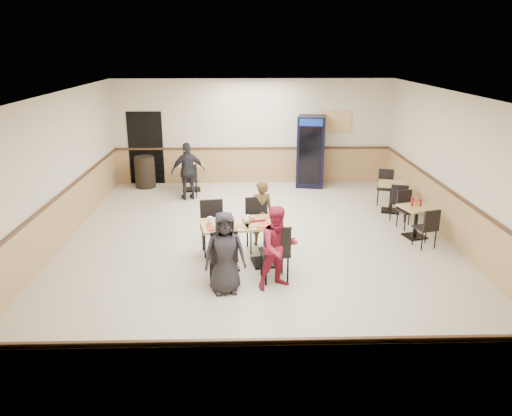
{
  "coord_description": "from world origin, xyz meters",
  "views": [
    {
      "loc": [
        -0.31,
        -9.34,
        3.89
      ],
      "look_at": [
        -0.06,
        -0.5,
        0.99
      ],
      "focal_mm": 35.0,
      "sensor_mm": 36.0,
      "label": 1
    }
  ],
  "objects_px": {
    "side_table_near": "(416,217)",
    "pepsi_cooler": "(311,151)",
    "side_table_far": "(392,193)",
    "lone_diner": "(188,171)",
    "diner_woman_right": "(279,248)",
    "trash_bin": "(145,172)",
    "back_table": "(192,173)",
    "main_table": "(245,237)",
    "diner_man_opposite": "(261,213)",
    "diner_woman_left": "(225,253)"
  },
  "relations": [
    {
      "from": "side_table_near",
      "to": "pepsi_cooler",
      "type": "relative_size",
      "value": 0.39
    },
    {
      "from": "side_table_far",
      "to": "lone_diner",
      "type": "bearing_deg",
      "value": 166.69
    },
    {
      "from": "diner_woman_right",
      "to": "trash_bin",
      "type": "bearing_deg",
      "value": 95.12
    },
    {
      "from": "diner_woman_right",
      "to": "side_table_far",
      "type": "height_order",
      "value": "diner_woman_right"
    },
    {
      "from": "back_table",
      "to": "pepsi_cooler",
      "type": "distance_m",
      "value": 3.43
    },
    {
      "from": "main_table",
      "to": "diner_woman_right",
      "type": "height_order",
      "value": "diner_woman_right"
    },
    {
      "from": "main_table",
      "to": "lone_diner",
      "type": "bearing_deg",
      "value": 99.13
    },
    {
      "from": "side_table_far",
      "to": "trash_bin",
      "type": "distance_m",
      "value": 6.82
    },
    {
      "from": "lone_diner",
      "to": "pepsi_cooler",
      "type": "distance_m",
      "value": 3.6
    },
    {
      "from": "lone_diner",
      "to": "side_table_far",
      "type": "xyz_separation_m",
      "value": [
        5.03,
        -1.19,
        -0.28
      ]
    },
    {
      "from": "diner_man_opposite",
      "to": "diner_woman_left",
      "type": "bearing_deg",
      "value": 63.27
    },
    {
      "from": "pepsi_cooler",
      "to": "lone_diner",
      "type": "bearing_deg",
      "value": -149.19
    },
    {
      "from": "diner_man_opposite",
      "to": "back_table",
      "type": "relative_size",
      "value": 1.74
    },
    {
      "from": "back_table",
      "to": "diner_woman_left",
      "type": "bearing_deg",
      "value": -79.57
    },
    {
      "from": "trash_bin",
      "to": "diner_man_opposite",
      "type": "bearing_deg",
      "value": -54.44
    },
    {
      "from": "diner_man_opposite",
      "to": "side_table_far",
      "type": "xyz_separation_m",
      "value": [
        3.25,
        2.02,
        -0.2
      ]
    },
    {
      "from": "side_table_far",
      "to": "diner_man_opposite",
      "type": "bearing_deg",
      "value": -148.1
    },
    {
      "from": "diner_woman_right",
      "to": "main_table",
      "type": "bearing_deg",
      "value": 99.24
    },
    {
      "from": "diner_woman_left",
      "to": "diner_woman_right",
      "type": "bearing_deg",
      "value": 1.7
    },
    {
      "from": "side_table_near",
      "to": "trash_bin",
      "type": "height_order",
      "value": "trash_bin"
    },
    {
      "from": "side_table_far",
      "to": "side_table_near",
      "type": "bearing_deg",
      "value": -89.04
    },
    {
      "from": "side_table_near",
      "to": "back_table",
      "type": "xyz_separation_m",
      "value": [
        -5.06,
        3.75,
        0.05
      ]
    },
    {
      "from": "diner_woman_left",
      "to": "trash_bin",
      "type": "relative_size",
      "value": 1.55
    },
    {
      "from": "back_table",
      "to": "pepsi_cooler",
      "type": "height_order",
      "value": "pepsi_cooler"
    },
    {
      "from": "side_table_near",
      "to": "trash_bin",
      "type": "distance_m",
      "value": 7.62
    },
    {
      "from": "diner_man_opposite",
      "to": "lone_diner",
      "type": "height_order",
      "value": "lone_diner"
    },
    {
      "from": "back_table",
      "to": "pepsi_cooler",
      "type": "xyz_separation_m",
      "value": [
        3.37,
        0.39,
        0.51
      ]
    },
    {
      "from": "side_table_far",
      "to": "back_table",
      "type": "bearing_deg",
      "value": 158.0
    },
    {
      "from": "diner_woman_left",
      "to": "side_table_near",
      "type": "relative_size",
      "value": 1.77
    },
    {
      "from": "diner_man_opposite",
      "to": "trash_bin",
      "type": "xyz_separation_m",
      "value": [
        -3.15,
        4.4,
        -0.23
      ]
    },
    {
      "from": "main_table",
      "to": "lone_diner",
      "type": "xyz_separation_m",
      "value": [
        -1.46,
        4.23,
        0.2
      ]
    },
    {
      "from": "side_table_far",
      "to": "back_table",
      "type": "xyz_separation_m",
      "value": [
        -5.03,
        2.03,
        0.02
      ]
    },
    {
      "from": "lone_diner",
      "to": "side_table_near",
      "type": "xyz_separation_m",
      "value": [
        5.06,
        -2.91,
        -0.31
      ]
    },
    {
      "from": "side_table_near",
      "to": "side_table_far",
      "type": "distance_m",
      "value": 1.72
    },
    {
      "from": "back_table",
      "to": "side_table_far",
      "type": "bearing_deg",
      "value": -22.0
    },
    {
      "from": "diner_woman_left",
      "to": "trash_bin",
      "type": "bearing_deg",
      "value": 102.9
    },
    {
      "from": "side_table_near",
      "to": "trash_bin",
      "type": "xyz_separation_m",
      "value": [
        -6.42,
        4.1,
        -0.0
      ]
    },
    {
      "from": "diner_man_opposite",
      "to": "lone_diner",
      "type": "bearing_deg",
      "value": -69.55
    },
    {
      "from": "main_table",
      "to": "back_table",
      "type": "xyz_separation_m",
      "value": [
        -1.46,
        5.08,
        -0.06
      ]
    },
    {
      "from": "diner_woman_left",
      "to": "side_table_near",
      "type": "height_order",
      "value": "diner_woman_left"
    },
    {
      "from": "trash_bin",
      "to": "diner_woman_left",
      "type": "bearing_deg",
      "value": -68.95
    },
    {
      "from": "main_table",
      "to": "side_table_near",
      "type": "xyz_separation_m",
      "value": [
        3.61,
        1.33,
        -0.11
      ]
    },
    {
      "from": "diner_woman_right",
      "to": "pepsi_cooler",
      "type": "bearing_deg",
      "value": 54.86
    },
    {
      "from": "diner_woman_left",
      "to": "diner_woman_right",
      "type": "xyz_separation_m",
      "value": [
        0.88,
        0.15,
        0.02
      ]
    },
    {
      "from": "diner_woman_right",
      "to": "pepsi_cooler",
      "type": "relative_size",
      "value": 0.71
    },
    {
      "from": "diner_man_opposite",
      "to": "side_table_far",
      "type": "height_order",
      "value": "diner_man_opposite"
    },
    {
      "from": "side_table_near",
      "to": "back_table",
      "type": "bearing_deg",
      "value": 143.48
    },
    {
      "from": "diner_man_opposite",
      "to": "trash_bin",
      "type": "bearing_deg",
      "value": -63.11
    },
    {
      "from": "lone_diner",
      "to": "trash_bin",
      "type": "xyz_separation_m",
      "value": [
        -1.36,
        1.19,
        -0.31
      ]
    },
    {
      "from": "diner_man_opposite",
      "to": "pepsi_cooler",
      "type": "relative_size",
      "value": 0.67
    }
  ]
}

